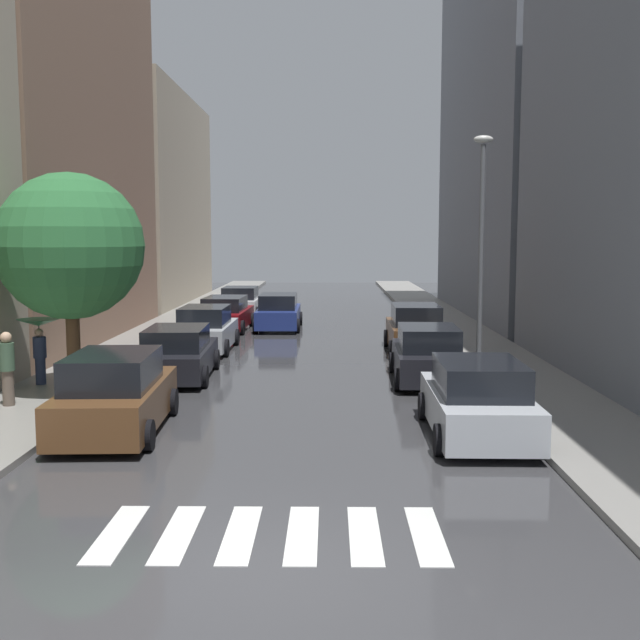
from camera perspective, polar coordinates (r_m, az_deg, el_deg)
The scene contains 20 objects.
ground_plane at distance 33.74m, azimuth -0.69°, elevation -1.01°, with size 28.00×72.00×0.04m, color #38383A.
sidewalk_left at distance 34.51m, azimuth -11.54°, elevation -0.82°, with size 3.00×72.00×0.15m, color gray.
sidewalk_right at distance 34.19m, azimuth 10.27°, elevation -0.86°, with size 3.00×72.00×0.15m, color gray.
crosswalk_stripes at distance 11.50m, azimuth -3.65°, elevation -15.65°, with size 4.95×2.20×0.01m.
building_left_mid at distance 33.08m, azimuth -20.74°, elevation 12.39°, with size 6.00×16.43×16.03m, color #8C6B56.
building_left_far at distance 49.84m, azimuth -13.15°, elevation 8.69°, with size 6.00×17.21×12.96m, color #B2A38C.
building_right_mid at distance 42.44m, azimuth 15.18°, elevation 15.86°, with size 6.00×20.19×22.95m, color slate.
parked_car_left_nearest at distance 17.33m, azimuth -15.04°, elevation -5.45°, with size 2.33×4.76×1.78m.
parked_car_left_second at distance 23.40m, azimuth -10.58°, elevation -2.52°, with size 2.28×4.65×1.58m.
parked_car_left_third at distance 28.77m, azimuth -8.53°, elevation -0.75°, with size 2.11×4.42×1.68m.
parked_car_left_fourth at distance 34.84m, azimuth -7.06°, elevation 0.42°, with size 2.28×4.86×1.55m.
parked_car_left_fifth at distance 40.89m, azimuth -5.94°, elevation 1.32°, with size 2.20×4.03×1.58m.
parked_car_right_nearest at distance 16.71m, azimuth 11.68°, elevation -5.95°, with size 2.22×4.52×1.68m.
parked_car_right_second at distance 22.69m, azimuth 8.05°, elevation -2.66°, with size 2.22×4.40×1.66m.
parked_car_right_third at distance 28.36m, azimuth 7.12°, elevation -0.75°, with size 2.16×4.63×1.78m.
car_midroad at distance 35.18m, azimuth -3.11°, elevation 0.56°, with size 2.08×4.63×1.63m.
pedestrian_foreground at distance 20.17m, azimuth -22.31°, elevation -3.24°, with size 0.36×0.36×1.82m.
pedestrian_near_tree at distance 22.64m, azimuth -20.23°, elevation -1.00°, with size 1.17×1.17×1.84m.
street_tree_left at distance 21.05m, azimuth -18.17°, elevation 5.22°, with size 3.84×3.84×5.79m.
lamp_post_right at distance 24.39m, azimuth 11.95°, elevation 6.17°, with size 0.60×0.28×7.21m.
Camera 1 is at (0.84, -9.45, 4.31)m, focal length 42.86 mm.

